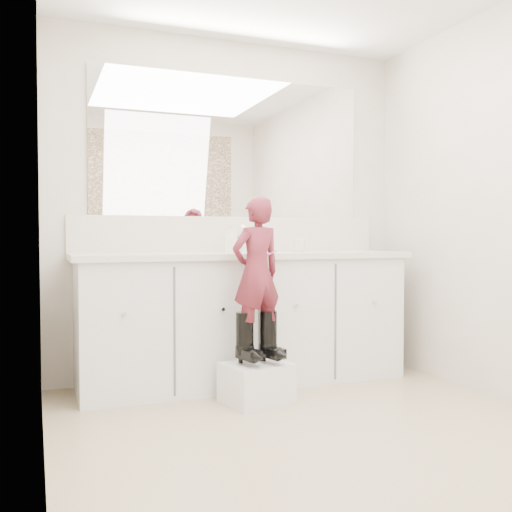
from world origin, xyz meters
name	(u,v)px	position (x,y,z in m)	size (l,w,h in m)	color
floor	(331,442)	(0.00, 0.00, 0.00)	(3.00, 3.00, 0.00)	#957861
wall_back	(231,209)	(0.00, 1.50, 1.20)	(2.60, 2.60, 0.00)	#BEB5A2
wall_left	(42,186)	(-1.30, 0.00, 1.20)	(3.00, 3.00, 0.00)	#BEB5A2
vanity_cabinet	(244,320)	(0.00, 1.23, 0.42)	(2.20, 0.55, 0.85)	silver
countertop	(245,255)	(0.00, 1.21, 0.87)	(2.28, 0.58, 0.04)	beige
backsplash	(232,234)	(0.00, 1.49, 1.02)	(2.28, 0.03, 0.25)	beige
mirror	(232,147)	(0.00, 1.49, 1.64)	(2.00, 0.02, 1.00)	white
faucet	(237,245)	(0.00, 1.38, 0.94)	(0.08, 0.08, 0.10)	silver
cup	(299,245)	(0.41, 1.23, 0.94)	(0.10, 0.10, 0.09)	beige
soap_bottle	(231,239)	(-0.11, 1.20, 0.98)	(0.08, 0.08, 0.18)	white
step_stool	(257,383)	(-0.10, 0.75, 0.12)	(0.37, 0.31, 0.24)	silver
boot_left	(245,338)	(-0.17, 0.75, 0.39)	(0.11, 0.21, 0.31)	black
boot_right	(268,337)	(-0.02, 0.75, 0.39)	(0.11, 0.21, 0.31)	black
toddler	(257,272)	(-0.10, 0.75, 0.79)	(0.33, 0.21, 0.89)	#A3324B
toothbrush	(267,255)	(-0.03, 0.75, 0.89)	(0.01, 0.01, 0.14)	#CE5097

